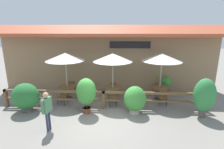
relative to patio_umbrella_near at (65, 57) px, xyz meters
name	(u,v)px	position (x,y,z in m)	size (l,w,h in m)	color
ground_plane	(101,119)	(2.26, -2.33, -2.46)	(60.00, 60.00, 0.00)	gray
building_facade	(108,57)	(2.26, 1.77, -0.30)	(14.28, 1.49, 4.23)	#997A56
patio_railing	(104,96)	(2.26, -1.28, -1.77)	(10.40, 0.14, 0.95)	brown
patio_umbrella_near	(65,57)	(0.00, 0.00, 0.00)	(2.17, 2.17, 2.71)	#B7B2A8
dining_table_near	(67,88)	(0.00, 0.00, -1.86)	(0.99, 0.99, 0.75)	brown
chair_near_streetside	(63,96)	(-0.02, -0.78, -1.99)	(0.48, 0.48, 0.84)	brown
chair_near_wallside	(72,86)	(0.07, 0.78, -1.99)	(0.43, 0.43, 0.84)	brown
patio_umbrella_middle	(113,58)	(2.66, -0.06, 0.00)	(2.17, 2.17, 2.71)	#B7B2A8
dining_table_middle	(113,90)	(2.66, -0.06, -1.86)	(0.99, 0.99, 0.75)	brown
chair_middle_streetside	(113,96)	(2.69, -0.76, -1.99)	(0.46, 0.46, 0.84)	brown
chair_middle_wallside	(113,88)	(2.67, 0.63, -1.99)	(0.47, 0.47, 0.84)	brown
patio_umbrella_far	(162,57)	(5.36, 0.12, 0.00)	(2.17, 2.17, 2.71)	#B7B2A8
dining_table_far	(160,89)	(5.36, 0.12, -1.86)	(0.99, 0.99, 0.75)	brown
chair_far_streetside	(163,96)	(5.41, -0.58, -1.99)	(0.48, 0.48, 0.84)	brown
chair_far_wallside	(157,88)	(5.38, 0.81, -1.99)	(0.50, 0.50, 0.84)	brown
potted_plant_corner_fern	(86,92)	(1.49, -1.79, -1.40)	(0.94, 0.85, 1.75)	brown
potted_plant_tall_tropical	(26,97)	(-1.52, -1.76, -1.70)	(1.29, 1.16, 1.44)	#564C47
potted_plant_broad_leaf	(204,96)	(6.93, -1.86, -1.42)	(0.98, 0.88, 1.85)	#564C47
potted_plant_small_flowering	(135,99)	(3.80, -1.70, -1.74)	(1.06, 0.95, 1.37)	#B7AD99
potted_plant_entrance_palm	(166,84)	(5.99, 1.22, -1.84)	(0.64, 0.57, 1.07)	brown
pedestrian	(47,106)	(0.24, -3.36, -1.41)	(0.28, 0.56, 1.63)	#2D334C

